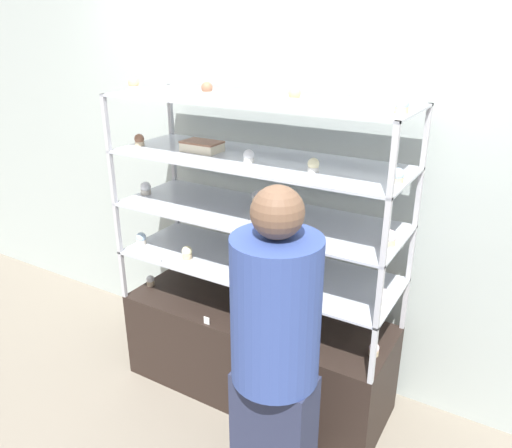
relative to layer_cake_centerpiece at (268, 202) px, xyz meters
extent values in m
plane|color=gray|center=(-0.03, -0.07, -1.20)|extent=(20.00, 20.00, 0.00)
cube|color=#A8B2AD|center=(-0.03, 0.35, 0.10)|extent=(8.00, 0.05, 2.60)
cube|color=black|center=(-0.03, -0.07, -0.93)|extent=(1.57, 0.55, 0.55)
cube|color=#B7B7BC|center=(-0.80, 0.20, -0.50)|extent=(0.02, 0.02, 0.30)
cube|color=#B7B7BC|center=(0.74, 0.20, -0.50)|extent=(0.02, 0.02, 0.30)
cube|color=#B7B7BC|center=(-0.80, -0.33, -0.50)|extent=(0.02, 0.02, 0.30)
cube|color=#B7B7BC|center=(0.74, -0.33, -0.50)|extent=(0.02, 0.02, 0.30)
cube|color=#B7BCC6|center=(-0.03, -0.07, -0.36)|extent=(1.57, 0.55, 0.01)
cube|color=#B7B7BC|center=(-0.80, 0.20, -0.20)|extent=(0.02, 0.02, 0.30)
cube|color=#B7B7BC|center=(0.74, 0.20, -0.20)|extent=(0.02, 0.02, 0.30)
cube|color=#B7B7BC|center=(-0.80, -0.33, -0.20)|extent=(0.02, 0.02, 0.30)
cube|color=#B7B7BC|center=(0.74, -0.33, -0.20)|extent=(0.02, 0.02, 0.30)
cube|color=#B7BCC6|center=(-0.03, -0.07, -0.05)|extent=(1.57, 0.55, 0.01)
cube|color=#B7B7BC|center=(-0.80, 0.20, 0.10)|extent=(0.02, 0.02, 0.30)
cube|color=#B7B7BC|center=(0.74, 0.20, 0.10)|extent=(0.02, 0.02, 0.30)
cube|color=#B7B7BC|center=(-0.80, -0.33, 0.10)|extent=(0.02, 0.02, 0.30)
cube|color=#B7B7BC|center=(0.74, -0.33, 0.10)|extent=(0.02, 0.02, 0.30)
cube|color=#B7BCC6|center=(-0.03, -0.07, 0.25)|extent=(1.57, 0.55, 0.01)
cube|color=#B7B7BC|center=(-0.80, 0.20, 0.40)|extent=(0.02, 0.02, 0.30)
cube|color=#B7B7BC|center=(0.74, 0.20, 0.40)|extent=(0.02, 0.02, 0.30)
cube|color=#B7B7BC|center=(-0.80, -0.33, 0.40)|extent=(0.02, 0.02, 0.30)
cube|color=#B7B7BC|center=(0.74, -0.33, 0.40)|extent=(0.02, 0.02, 0.30)
cube|color=#B7BCC6|center=(-0.03, -0.07, 0.55)|extent=(1.57, 0.55, 0.01)
cylinder|color=beige|center=(0.00, 0.00, -0.01)|extent=(0.17, 0.17, 0.08)
cylinder|color=white|center=(0.00, 0.00, 0.04)|extent=(0.17, 0.17, 0.01)
cube|color=beige|center=(-0.36, -0.08, 0.27)|extent=(0.21, 0.13, 0.05)
cube|color=#8C5B42|center=(-0.36, -0.08, 0.30)|extent=(0.21, 0.14, 0.01)
cylinder|color=#CCB28C|center=(-0.77, -0.14, -0.64)|extent=(0.05, 0.05, 0.03)
sphere|color=white|center=(-0.77, -0.14, -0.61)|extent=(0.05, 0.05, 0.05)
cylinder|color=#CCB28C|center=(-0.04, -0.14, -0.64)|extent=(0.05, 0.05, 0.03)
sphere|color=silver|center=(-0.04, -0.14, -0.61)|extent=(0.05, 0.05, 0.05)
cylinder|color=#CCB28C|center=(0.69, -0.12, -0.64)|extent=(0.05, 0.05, 0.03)
sphere|color=silver|center=(0.69, -0.12, -0.61)|extent=(0.05, 0.05, 0.05)
cube|color=white|center=(-0.20, -0.32, -0.63)|extent=(0.04, 0.00, 0.04)
cylinder|color=beige|center=(-0.77, -0.19, -0.34)|extent=(0.06, 0.06, 0.03)
sphere|color=silver|center=(-0.77, -0.19, -0.30)|extent=(0.06, 0.06, 0.06)
cylinder|color=#CCB28C|center=(-0.41, -0.20, -0.34)|extent=(0.06, 0.06, 0.03)
sphere|color=#F4EAB2|center=(-0.41, -0.20, -0.30)|extent=(0.06, 0.06, 0.06)
cylinder|color=white|center=(-0.03, -0.19, -0.34)|extent=(0.06, 0.06, 0.03)
sphere|color=#F4EAB2|center=(-0.03, -0.19, -0.30)|extent=(0.06, 0.06, 0.06)
cylinder|color=white|center=(0.34, -0.22, -0.34)|extent=(0.06, 0.06, 0.03)
sphere|color=silver|center=(0.34, -0.22, -0.30)|extent=(0.06, 0.06, 0.06)
cylinder|color=beige|center=(0.70, -0.12, -0.34)|extent=(0.06, 0.06, 0.03)
sphere|color=silver|center=(0.70, -0.12, -0.30)|extent=(0.06, 0.06, 0.06)
cube|color=white|center=(-0.52, -0.32, -0.33)|extent=(0.04, 0.00, 0.04)
cylinder|color=beige|center=(-0.77, -0.12, -0.04)|extent=(0.06, 0.06, 0.03)
sphere|color=white|center=(-0.77, -0.12, 0.00)|extent=(0.06, 0.06, 0.06)
cylinder|color=#CCB28C|center=(0.70, -0.11, -0.04)|extent=(0.06, 0.06, 0.03)
sphere|color=silver|center=(0.70, -0.11, 0.00)|extent=(0.06, 0.06, 0.06)
cube|color=white|center=(0.13, -0.32, -0.03)|extent=(0.04, 0.00, 0.04)
cylinder|color=#CCB28C|center=(-0.75, -0.15, 0.26)|extent=(0.05, 0.05, 0.02)
sphere|color=#8C5B42|center=(-0.75, -0.15, 0.29)|extent=(0.06, 0.06, 0.06)
cylinder|color=white|center=(-0.02, -0.16, 0.26)|extent=(0.05, 0.05, 0.02)
sphere|color=white|center=(-0.02, -0.16, 0.29)|extent=(0.06, 0.06, 0.06)
cylinder|color=white|center=(0.32, -0.15, 0.26)|extent=(0.05, 0.05, 0.02)
sphere|color=#F4EAB2|center=(0.32, -0.15, 0.29)|extent=(0.06, 0.06, 0.06)
cylinder|color=#CCB28C|center=(0.71, -0.12, 0.26)|extent=(0.05, 0.05, 0.02)
sphere|color=silver|center=(0.71, -0.12, 0.29)|extent=(0.06, 0.06, 0.06)
cube|color=white|center=(0.06, -0.32, 0.27)|extent=(0.04, 0.00, 0.04)
cylinder|color=white|center=(-0.75, -0.16, 0.57)|extent=(0.06, 0.06, 0.03)
sphere|color=#E5996B|center=(-0.75, -0.16, 0.60)|extent=(0.06, 0.06, 0.06)
cylinder|color=white|center=(-0.27, -0.14, 0.57)|extent=(0.06, 0.06, 0.03)
sphere|color=#8C5B42|center=(-0.27, -0.14, 0.60)|extent=(0.06, 0.06, 0.06)
cylinder|color=beige|center=(0.20, -0.12, 0.57)|extent=(0.06, 0.06, 0.03)
sphere|color=#E5996B|center=(0.20, -0.12, 0.60)|extent=(0.06, 0.06, 0.06)
cylinder|color=#CCB28C|center=(0.71, -0.16, 0.57)|extent=(0.06, 0.06, 0.03)
sphere|color=silver|center=(0.71, -0.16, 0.60)|extent=(0.06, 0.06, 0.06)
cube|color=white|center=(-0.05, -0.32, 0.58)|extent=(0.04, 0.00, 0.04)
cube|color=#282D47|center=(0.44, -0.70, -0.84)|extent=(0.35, 0.19, 0.72)
cylinder|color=#33478C|center=(0.44, -0.70, -0.17)|extent=(0.36, 0.36, 0.63)
sphere|color=brown|center=(0.44, -0.70, 0.25)|extent=(0.20, 0.20, 0.20)
camera|label=1|loc=(1.24, -2.21, 0.88)|focal=35.00mm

